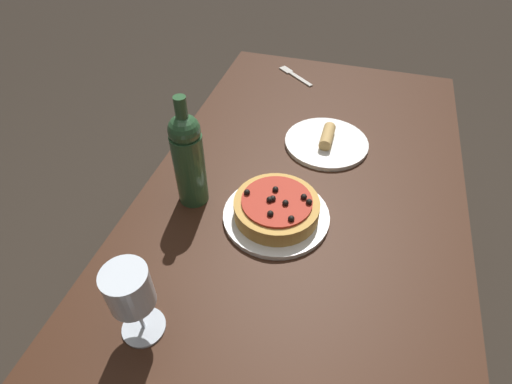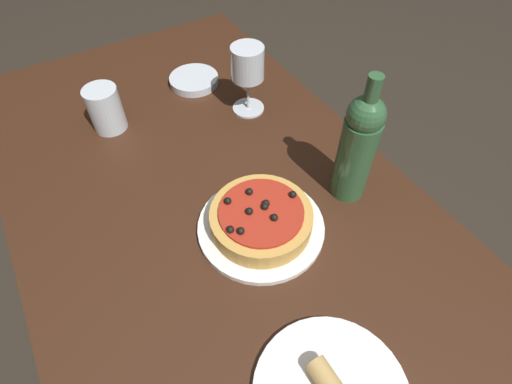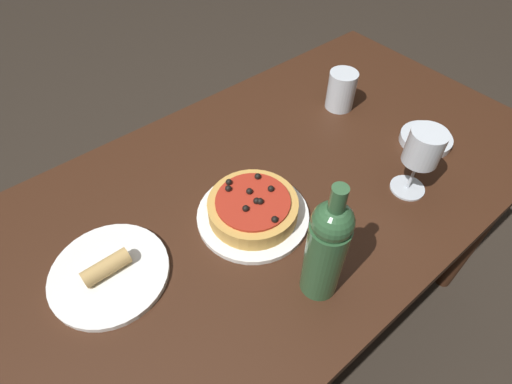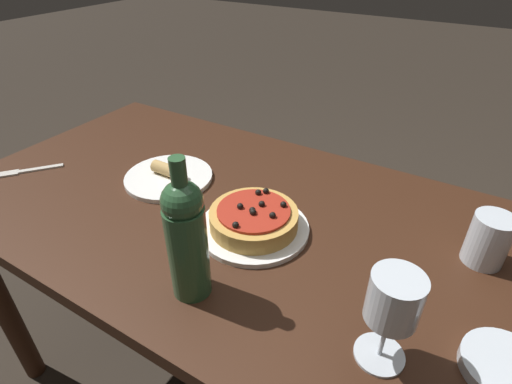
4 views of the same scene
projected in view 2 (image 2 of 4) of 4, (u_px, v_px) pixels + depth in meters
name	position (u px, v px, depth m)	size (l,w,h in m)	color
ground_plane	(247.00, 360.00, 1.33)	(14.00, 14.00, 0.00)	#2D261E
dining_table	(241.00, 260.00, 0.83)	(1.60, 0.76, 0.75)	#381E11
dinner_plate	(261.00, 227.00, 0.76)	(0.24, 0.24, 0.01)	white
pizza	(261.00, 218.00, 0.74)	(0.19, 0.19, 0.06)	gold
wine_glass	(248.00, 66.00, 0.91)	(0.08, 0.08, 0.17)	silver
wine_bottle	(358.00, 146.00, 0.74)	(0.07, 0.07, 0.27)	#2D5633
water_cup	(105.00, 109.00, 0.92)	(0.08, 0.08, 0.11)	silver
side_bowl	(194.00, 80.00, 1.06)	(0.13, 0.13, 0.02)	silver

